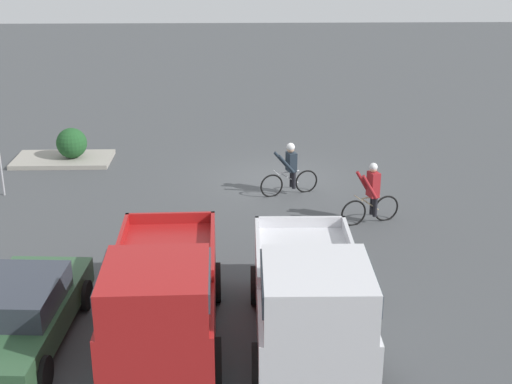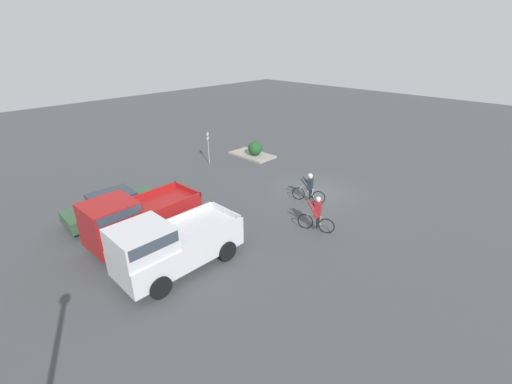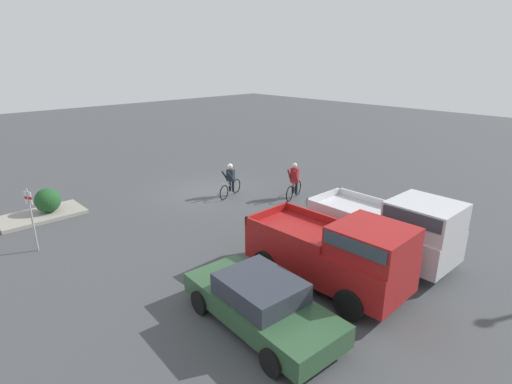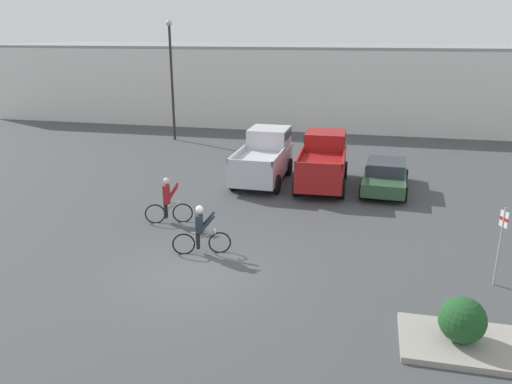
% 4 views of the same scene
% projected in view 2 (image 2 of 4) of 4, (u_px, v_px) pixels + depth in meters
% --- Properties ---
extents(ground_plane, '(80.00, 80.00, 0.00)m').
position_uv_depth(ground_plane, '(318.00, 192.00, 19.81)').
color(ground_plane, '#424447').
extents(pickup_truck_0, '(2.27, 4.92, 2.31)m').
position_uv_depth(pickup_truck_0, '(169.00, 245.00, 12.75)').
color(pickup_truck_0, silver).
rests_on(pickup_truck_0, ground_plane).
extents(pickup_truck_1, '(2.29, 4.90, 2.28)m').
position_uv_depth(pickup_truck_1, '(136.00, 218.00, 14.62)').
color(pickup_truck_1, maroon).
rests_on(pickup_truck_1, ground_plane).
extents(sedan_0, '(2.17, 4.55, 1.35)m').
position_uv_depth(sedan_0, '(113.00, 206.00, 16.74)').
color(sedan_0, '#2D5133').
rests_on(sedan_0, ground_plane).
extents(cyclist_0, '(1.79, 0.68, 1.65)m').
position_uv_depth(cyclist_0, '(309.00, 187.00, 18.42)').
color(cyclist_0, black).
rests_on(cyclist_0, ground_plane).
extents(cyclist_1, '(1.69, 0.65, 1.76)m').
position_uv_depth(cyclist_1, '(317.00, 214.00, 15.60)').
color(cyclist_1, black).
rests_on(cyclist_1, ground_plane).
extents(fire_lane_sign, '(0.16, 0.28, 2.30)m').
position_uv_depth(fire_lane_sign, '(208.00, 144.00, 23.74)').
color(fire_lane_sign, '#9E9EA3').
rests_on(fire_lane_sign, ground_plane).
extents(curb_island, '(3.33, 1.86, 0.15)m').
position_uv_depth(curb_island, '(252.00, 155.00, 25.78)').
color(curb_island, gray).
rests_on(curb_island, ground_plane).
extents(shrub, '(1.05, 1.05, 1.05)m').
position_uv_depth(shrub, '(255.00, 148.00, 25.30)').
color(shrub, '#1E4C23').
rests_on(shrub, curb_island).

